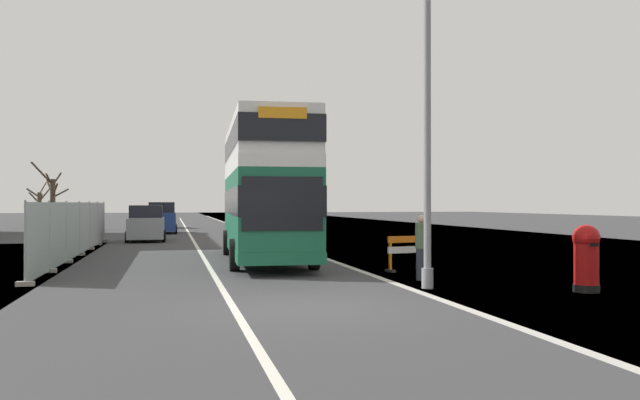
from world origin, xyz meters
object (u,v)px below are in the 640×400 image
Objects in this scene: car_receding_mid at (162,219)px; pedestrian_at_kerb at (421,247)px; red_pillar_postbox at (586,255)px; double_decker_bus at (265,188)px; lamppost_foreground at (427,119)px; car_oncoming_near at (146,224)px; car_receding_far at (160,216)px; roadworks_barrier at (409,250)px.

pedestrian_at_kerb is at bearing -76.72° from car_receding_mid.
car_receding_mid is (-10.22, 34.07, 0.15)m from red_pillar_postbox.
lamppost_foreground reaches higher than double_decker_bus.
lamppost_foreground is 5.55× the size of red_pillar_postbox.
red_pillar_postbox is at bearing -47.15° from pedestrian_at_kerb.
lamppost_foreground is 1.94× the size of car_oncoming_near.
car_receding_far is (-0.25, 9.83, 0.00)m from car_receding_mid.
car_oncoming_near is (-4.67, 14.19, -1.71)m from double_decker_bus.
car_oncoming_near reaches higher than red_pillar_postbox.
red_pillar_postbox is 0.35× the size of car_oncoming_near.
roadworks_barrier is at bearing 75.95° from lamppost_foreground.
roadworks_barrier is 0.34× the size of car_oncoming_near.
double_decker_bus is 6.37m from roadworks_barrier.
pedestrian_at_kerb is (-2.92, 3.15, 0.02)m from red_pillar_postbox.
car_oncoming_near is (-10.93, 24.35, 0.07)m from red_pillar_postbox.
roadworks_barrier is 29.63m from car_receding_mid.
pedestrian_at_kerb is at bearing 73.48° from lamppost_foreground.
car_receding_far reaches higher than car_oncoming_near.
car_oncoming_near is (-7.50, 22.91, -3.24)m from lamppost_foreground.
red_pillar_postbox is 1.02× the size of roadworks_barrier.
car_oncoming_near is at bearing 110.70° from pedestrian_at_kerb.
car_receding_mid reaches higher than car_receding_far.
car_oncoming_near is 19.56m from car_receding_far.
red_pillar_postbox is 0.90× the size of pedestrian_at_kerb.
car_receding_mid is (-7.81, 28.58, 0.35)m from roadworks_barrier.
roadworks_barrier is at bearing 77.79° from pedestrian_at_kerb.
double_decker_bus is 6.45× the size of pedestrian_at_kerb.
roadworks_barrier is (-2.41, 5.49, -0.20)m from red_pillar_postbox.
car_receding_mid is 2.35× the size of pedestrian_at_kerb.
car_oncoming_near is at bearing 114.31° from roadworks_barrier.
car_receding_far is (-7.04, 42.47, -3.16)m from lamppost_foreground.
double_decker_bus reaches higher than pedestrian_at_kerb.
double_decker_bus is 7.21× the size of red_pillar_postbox.
lamppost_foreground reaches higher than roadworks_barrier.
lamppost_foreground reaches higher than car_receding_far.
red_pillar_postbox is 4.29m from pedestrian_at_kerb.
red_pillar_postbox is at bearing -65.82° from car_oncoming_near.
car_receding_far is at bearing 91.45° from car_receding_mid.
car_receding_far reaches higher than red_pillar_postbox.
car_oncoming_near is at bearing 108.13° from lamppost_foreground.
lamppost_foreground is at bearing -71.98° from double_decker_bus.
car_receding_mid is at bearing 99.39° from double_decker_bus.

